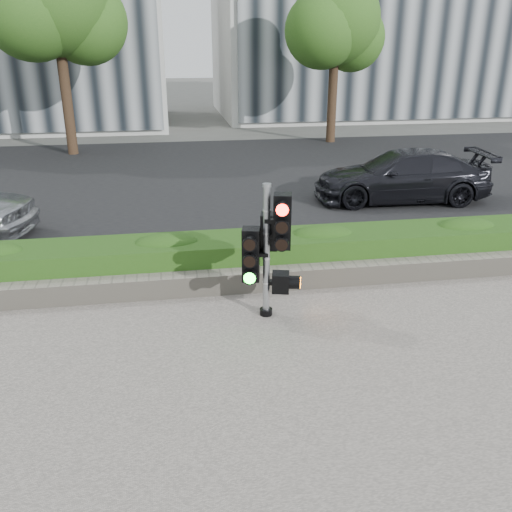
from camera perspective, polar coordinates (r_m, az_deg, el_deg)
name	(u,v)px	position (r m, az deg, el deg)	size (l,w,h in m)	color
ground	(264,353)	(7.24, 0.82, -10.13)	(120.00, 120.00, 0.00)	#51514C
sidewalk	(312,499)	(5.31, 5.95, -24.07)	(16.00, 11.00, 0.03)	#9E9389
road	(206,178)	(16.54, -5.27, 8.21)	(60.00, 13.00, 0.02)	black
curb	(234,260)	(10.00, -2.32, -0.43)	(60.00, 0.25, 0.12)	gray
stone_wall	(243,280)	(8.80, -1.33, -2.59)	(12.00, 0.32, 0.34)	gray
hedge	(238,256)	(9.33, -1.89, -0.02)	(12.00, 1.00, 0.68)	#407A25
tree_left	(55,2)	(20.94, -20.45, 23.74)	(4.61, 4.03, 7.34)	black
tree_right	(335,23)	(22.60, 8.34, 23.07)	(4.10, 3.58, 6.53)	black
traffic_signal	(268,245)	(7.68, 1.32, 1.22)	(0.72, 0.58, 1.99)	black
car_dark	(401,176)	(14.33, 15.05, 8.15)	(1.78, 4.39, 1.27)	black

